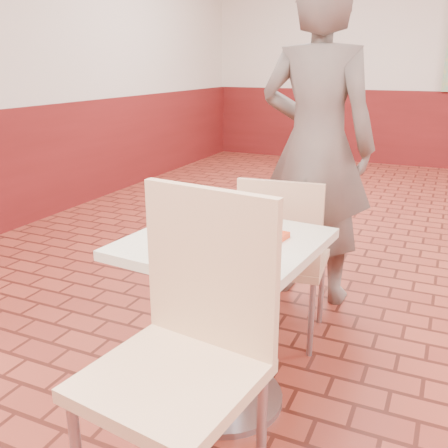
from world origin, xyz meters
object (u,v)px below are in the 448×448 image
at_px(main_table, 224,295).
at_px(serving_tray, 224,236).
at_px(chair_main_front, 187,341).
at_px(customer, 316,146).
at_px(ring_donut, 212,220).
at_px(paper_cup, 258,218).
at_px(chair_main_back, 283,253).
at_px(long_john_donut, 248,234).

bearing_deg(main_table, serving_tray, -90.00).
relative_size(chair_main_front, customer, 0.56).
height_order(ring_donut, paper_cup, paper_cup).
xyz_separation_m(chair_main_front, ring_donut, (-0.18, 0.56, 0.20)).
relative_size(customer, paper_cup, 20.57).
distance_m(chair_main_front, customer, 1.67).
bearing_deg(chair_main_back, main_table, 77.79).
height_order(chair_main_back, serving_tray, chair_main_back).
height_order(customer, long_john_donut, customer).
xyz_separation_m(chair_main_front, long_john_donut, (0.01, 0.45, 0.20)).
bearing_deg(chair_main_front, main_table, 108.82).
xyz_separation_m(chair_main_back, customer, (-0.01, 0.60, 0.43)).
bearing_deg(serving_tray, chair_main_front, -78.80).
relative_size(main_table, customer, 0.40).
bearing_deg(long_john_donut, main_table, 167.10).
relative_size(ring_donut, long_john_donut, 0.72).
xyz_separation_m(chair_main_back, ring_donut, (-0.15, -0.47, 0.28)).
height_order(customer, ring_donut, customer).
bearing_deg(paper_cup, serving_tray, -134.72).
bearing_deg(customer, serving_tray, 90.02).
height_order(serving_tray, ring_donut, ring_donut).
bearing_deg(chair_main_back, customer, -94.58).
height_order(chair_main_back, customer, customer).
height_order(customer, paper_cup, customer).
xyz_separation_m(serving_tray, ring_donut, (-0.09, 0.08, 0.03)).
bearing_deg(paper_cup, chair_main_back, 94.65).
relative_size(chair_main_back, long_john_donut, 6.01).
distance_m(chair_main_front, paper_cup, 0.62).
bearing_deg(chair_main_front, paper_cup, 97.16).
distance_m(main_table, chair_main_front, 0.49).
distance_m(serving_tray, ring_donut, 0.13).
distance_m(chair_main_back, ring_donut, 0.57).
relative_size(ring_donut, paper_cup, 1.16).
relative_size(serving_tray, ring_donut, 3.92).
relative_size(chair_main_back, customer, 0.47).
bearing_deg(customer, chair_main_back, 93.70).
distance_m(ring_donut, long_john_donut, 0.22).
relative_size(customer, serving_tray, 4.52).
xyz_separation_m(main_table, customer, (0.05, 1.16, 0.42)).
xyz_separation_m(customer, ring_donut, (-0.14, -1.07, -0.15)).
height_order(main_table, serving_tray, serving_tray).
relative_size(serving_tray, long_john_donut, 2.81).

